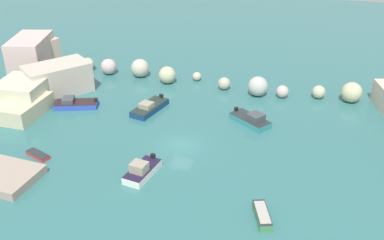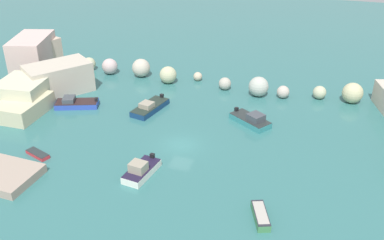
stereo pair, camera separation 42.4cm
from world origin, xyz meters
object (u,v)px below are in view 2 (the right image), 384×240
moored_boat_1 (251,120)px  moored_boat_3 (150,107)px  moored_boat_0 (38,154)px  moored_boat_5 (141,170)px  moored_boat_2 (76,103)px  moored_boat_4 (261,215)px

moored_boat_1 → moored_boat_3: size_ratio=0.90×
moored_boat_0 → moored_boat_5: 12.10m
moored_boat_0 → moored_boat_1: 24.95m
moored_boat_2 → moored_boat_5: (14.36, -11.95, 0.11)m
moored_boat_2 → moored_boat_4: 30.81m
moored_boat_2 → moored_boat_3: 9.91m
moored_boat_0 → moored_boat_1: size_ratio=0.56×
moored_boat_0 → moored_boat_1: bearing=54.0°
moored_boat_1 → moored_boat_3: 13.22m
moored_boat_5 → moored_boat_3: bearing=-152.9°
moored_boat_5 → moored_boat_0: bearing=-81.7°
moored_boat_3 → moored_boat_4: bearing=58.3°
moored_boat_1 → moored_boat_2: (-22.97, -2.03, -0.07)m
moored_boat_3 → moored_boat_0: bearing=-16.0°
moored_boat_1 → moored_boat_4: moored_boat_1 is taller
moored_boat_2 → moored_boat_3: moored_boat_3 is taller
moored_boat_1 → moored_boat_5: size_ratio=1.15×
moored_boat_3 → moored_boat_2: bearing=-67.0°
moored_boat_1 → moored_boat_5: bearing=-87.1°
moored_boat_0 → moored_boat_4: moored_boat_4 is taller
moored_boat_4 → moored_boat_5: moored_boat_5 is taller
moored_boat_0 → moored_boat_4: bearing=12.9°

